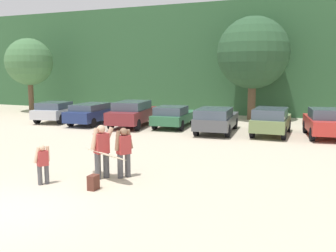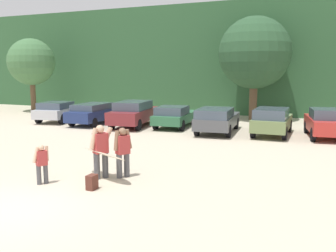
# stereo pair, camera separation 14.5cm
# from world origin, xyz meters

# --- Properties ---
(ground_plane) EXTENTS (120.00, 120.00, 0.00)m
(ground_plane) POSITION_xyz_m (0.00, 0.00, 0.00)
(ground_plane) COLOR beige
(hillside_ridge) EXTENTS (108.00, 12.00, 8.91)m
(hillside_ridge) POSITION_xyz_m (0.00, 28.31, 4.46)
(hillside_ridge) COLOR #2D5633
(hillside_ridge) RESTS_ON ground_plane
(tree_center_left) EXTENTS (3.99, 3.99, 6.26)m
(tree_center_left) POSITION_xyz_m (-15.93, 18.37, 4.24)
(tree_center_left) COLOR brown
(tree_center_left) RESTS_ON ground_plane
(tree_center_right) EXTENTS (5.11, 5.11, 7.34)m
(tree_center_right) POSITION_xyz_m (2.75, 20.14, 4.76)
(tree_center_right) COLOR brown
(tree_center_right) RESTS_ON ground_plane
(parked_car_silver) EXTENTS (2.62, 4.59, 1.40)m
(parked_car_silver) POSITION_xyz_m (-9.59, 14.01, 0.76)
(parked_car_silver) COLOR silver
(parked_car_silver) RESTS_ON ground_plane
(parked_car_navy) EXTENTS (2.06, 4.87, 1.38)m
(parked_car_navy) POSITION_xyz_m (-6.65, 13.95, 0.76)
(parked_car_navy) COLOR navy
(parked_car_navy) RESTS_ON ground_plane
(parked_car_maroon) EXTENTS (2.51, 4.94, 1.62)m
(parked_car_maroon) POSITION_xyz_m (-3.68, 13.92, 0.87)
(parked_car_maroon) COLOR maroon
(parked_car_maroon) RESTS_ON ground_plane
(parked_car_forest_green) EXTENTS (2.19, 4.56, 1.36)m
(parked_car_forest_green) POSITION_xyz_m (-1.15, 14.64, 0.72)
(parked_car_forest_green) COLOR #2D6642
(parked_car_forest_green) RESTS_ON ground_plane
(parked_car_dark_gray) EXTENTS (2.27, 4.73, 1.47)m
(parked_car_dark_gray) POSITION_xyz_m (1.88, 13.56, 0.80)
(parked_car_dark_gray) COLOR #4C4F54
(parked_car_dark_gray) RESTS_ON ground_plane
(parked_car_olive_green) EXTENTS (1.83, 4.10, 1.53)m
(parked_car_olive_green) POSITION_xyz_m (4.88, 13.92, 0.83)
(parked_car_olive_green) COLOR #6B7F4C
(parked_car_olive_green) RESTS_ON ground_plane
(parked_car_red) EXTENTS (2.41, 4.19, 1.58)m
(parked_car_red) POSITION_xyz_m (7.65, 14.27, 0.82)
(parked_car_red) COLOR #B72D28
(parked_car_red) RESTS_ON ground_plane
(person_adult) EXTENTS (0.56, 0.81, 1.79)m
(person_adult) POSITION_xyz_m (0.71, 3.35, 1.01)
(person_adult) COLOR #4C4C51
(person_adult) RESTS_ON ground_plane
(person_child) EXTENTS (0.37, 0.49, 1.27)m
(person_child) POSITION_xyz_m (-0.65, 2.09, 0.71)
(person_child) COLOR #4C4C51
(person_child) RESTS_ON ground_plane
(person_companion) EXTENTS (0.48, 0.66, 1.68)m
(person_companion) POSITION_xyz_m (1.33, 3.73, 0.95)
(person_companion) COLOR #4C4C51
(person_companion) RESTS_ON ground_plane
(surfboard_cream) EXTENTS (2.30, 1.51, 0.30)m
(surfboard_cream) POSITION_xyz_m (0.84, 3.34, 0.84)
(surfboard_cream) COLOR beige
(backpack_dropped) EXTENTS (0.24, 0.34, 0.45)m
(backpack_dropped) POSITION_xyz_m (1.11, 2.23, 0.22)
(backpack_dropped) COLOR #592D23
(backpack_dropped) RESTS_ON ground_plane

